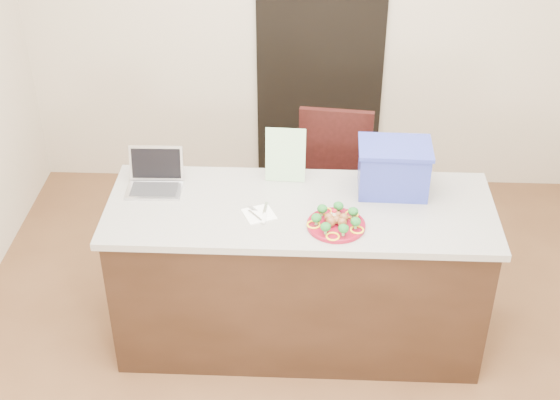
{
  "coord_description": "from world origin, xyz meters",
  "views": [
    {
      "loc": [
        0.04,
        -3.15,
        3.24
      ],
      "look_at": [
        -0.11,
        0.2,
        0.99
      ],
      "focal_mm": 50.0,
      "sensor_mm": 36.0,
      "label": 1
    }
  ],
  "objects_px": {
    "island": "(299,274)",
    "yogurt_bottle": "(334,217)",
    "plate": "(336,225)",
    "napkin": "(259,214)",
    "laptop": "(155,177)",
    "blue_box": "(394,168)",
    "chair": "(334,182)"
  },
  "relations": [
    {
      "from": "plate",
      "to": "laptop",
      "type": "bearing_deg",
      "value": 160.73
    },
    {
      "from": "island",
      "to": "plate",
      "type": "bearing_deg",
      "value": -43.31
    },
    {
      "from": "plate",
      "to": "laptop",
      "type": "relative_size",
      "value": 1.0
    },
    {
      "from": "plate",
      "to": "napkin",
      "type": "bearing_deg",
      "value": 167.27
    },
    {
      "from": "chair",
      "to": "yogurt_bottle",
      "type": "bearing_deg",
      "value": -85.96
    },
    {
      "from": "island",
      "to": "plate",
      "type": "relative_size",
      "value": 6.89
    },
    {
      "from": "laptop",
      "to": "napkin",
      "type": "bearing_deg",
      "value": -24.83
    },
    {
      "from": "island",
      "to": "napkin",
      "type": "bearing_deg",
      "value": -158.36
    },
    {
      "from": "plate",
      "to": "chair",
      "type": "relative_size",
      "value": 0.29
    },
    {
      "from": "island",
      "to": "yogurt_bottle",
      "type": "distance_m",
      "value": 0.54
    },
    {
      "from": "island",
      "to": "yogurt_bottle",
      "type": "height_order",
      "value": "yogurt_bottle"
    },
    {
      "from": "island",
      "to": "laptop",
      "type": "distance_m",
      "value": 0.96
    },
    {
      "from": "island",
      "to": "plate",
      "type": "distance_m",
      "value": 0.53
    },
    {
      "from": "napkin",
      "to": "laptop",
      "type": "xyz_separation_m",
      "value": [
        -0.58,
        0.25,
        0.05
      ]
    },
    {
      "from": "yogurt_bottle",
      "to": "chair",
      "type": "bearing_deg",
      "value": 88.16
    },
    {
      "from": "island",
      "to": "napkin",
      "type": "height_order",
      "value": "napkin"
    },
    {
      "from": "yogurt_bottle",
      "to": "napkin",
      "type": "bearing_deg",
      "value": 172.53
    },
    {
      "from": "yogurt_bottle",
      "to": "laptop",
      "type": "relative_size",
      "value": 0.25
    },
    {
      "from": "yogurt_bottle",
      "to": "laptop",
      "type": "bearing_deg",
      "value": 162.6
    },
    {
      "from": "napkin",
      "to": "island",
      "type": "bearing_deg",
      "value": 21.64
    },
    {
      "from": "laptop",
      "to": "island",
      "type": "bearing_deg",
      "value": -13.33
    },
    {
      "from": "plate",
      "to": "napkin",
      "type": "height_order",
      "value": "plate"
    },
    {
      "from": "yogurt_bottle",
      "to": "laptop",
      "type": "height_order",
      "value": "laptop"
    },
    {
      "from": "napkin",
      "to": "blue_box",
      "type": "xyz_separation_m",
      "value": [
        0.71,
        0.26,
        0.14
      ]
    },
    {
      "from": "yogurt_bottle",
      "to": "blue_box",
      "type": "bearing_deg",
      "value": 44.58
    },
    {
      "from": "island",
      "to": "blue_box",
      "type": "bearing_deg",
      "value": 20.02
    },
    {
      "from": "plate",
      "to": "blue_box",
      "type": "xyz_separation_m",
      "value": [
        0.31,
        0.35,
        0.13
      ]
    },
    {
      "from": "laptop",
      "to": "blue_box",
      "type": "distance_m",
      "value": 1.29
    },
    {
      "from": "plate",
      "to": "laptop",
      "type": "xyz_separation_m",
      "value": [
        -0.98,
        0.34,
        0.04
      ]
    },
    {
      "from": "napkin",
      "to": "yogurt_bottle",
      "type": "xyz_separation_m",
      "value": [
        0.39,
        -0.05,
        0.03
      ]
    },
    {
      "from": "island",
      "to": "blue_box",
      "type": "height_order",
      "value": "blue_box"
    },
    {
      "from": "napkin",
      "to": "chair",
      "type": "relative_size",
      "value": 0.14
    }
  ]
}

